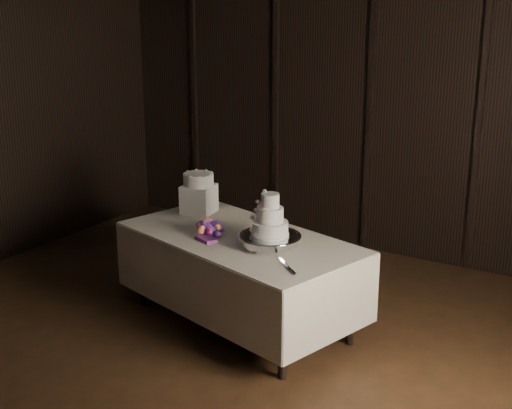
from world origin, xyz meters
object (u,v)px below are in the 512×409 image
object	(u,v)px
display_table	(240,276)
small_cake	(198,179)
wedding_cake	(266,219)
cake_stand	(270,241)
bouquet	(210,228)
box_pedestal	(199,199)

from	to	relation	value
display_table	small_cake	xyz separation A→B (m)	(-0.66, 0.35, 0.65)
wedding_cake	small_cake	xyz separation A→B (m)	(-0.96, 0.44, 0.08)
display_table	cake_stand	bearing A→B (deg)	1.64
wedding_cake	small_cake	distance (m)	1.05
display_table	bouquet	size ratio (longest dim) A/B	5.69
display_table	small_cake	bearing A→B (deg)	166.97
wedding_cake	cake_stand	bearing A→B (deg)	30.59
bouquet	small_cake	xyz separation A→B (m)	(-0.44, 0.46, 0.24)
cake_stand	box_pedestal	world-z (taller)	box_pedestal
bouquet	small_cake	bearing A→B (deg)	133.75
cake_stand	display_table	bearing A→B (deg)	166.84
cake_stand	wedding_cake	distance (m)	0.18
cake_stand	bouquet	xyz separation A→B (m)	(-0.54, -0.04, 0.02)
cake_stand	bouquet	size ratio (longest dim) A/B	1.26
cake_stand	small_cake	bearing A→B (deg)	156.68
bouquet	box_pedestal	xyz separation A→B (m)	(-0.44, 0.46, 0.06)
wedding_cake	small_cake	bearing A→B (deg)	156.31
box_pedestal	cake_stand	bearing A→B (deg)	-23.32
cake_stand	box_pedestal	distance (m)	1.07
small_cake	cake_stand	bearing A→B (deg)	-23.32
box_pedestal	small_cake	size ratio (longest dim) A/B	0.98
display_table	bouquet	distance (m)	0.47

